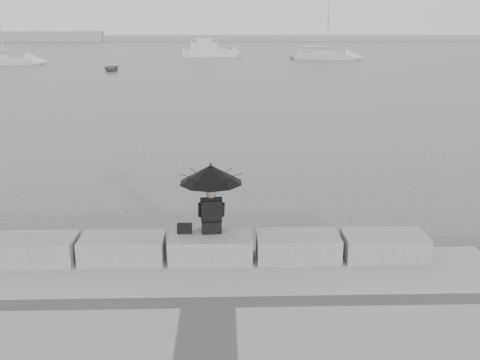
{
  "coord_description": "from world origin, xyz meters",
  "views": [
    {
      "loc": [
        0.29,
        -10.04,
        4.93
      ],
      "look_at": [
        0.67,
        3.0,
        1.11
      ],
      "focal_mm": 40.0,
      "sensor_mm": 36.0,
      "label": 1
    }
  ],
  "objects_px": {
    "seated_person": "(211,182)",
    "sailboat_right": "(324,56)",
    "motor_cruiser": "(209,51)",
    "dinghy": "(111,68)",
    "sailboat_left": "(0,60)"
  },
  "relations": [
    {
      "from": "seated_person",
      "to": "dinghy",
      "type": "distance_m",
      "value": 51.13
    },
    {
      "from": "sailboat_right",
      "to": "dinghy",
      "type": "height_order",
      "value": "sailboat_right"
    },
    {
      "from": "sailboat_left",
      "to": "dinghy",
      "type": "xyz_separation_m",
      "value": [
        15.74,
        -9.67,
        -0.22
      ]
    },
    {
      "from": "sailboat_left",
      "to": "sailboat_right",
      "type": "height_order",
      "value": "same"
    },
    {
      "from": "seated_person",
      "to": "sailboat_right",
      "type": "distance_m",
      "value": 69.9
    },
    {
      "from": "dinghy",
      "to": "sailboat_right",
      "type": "bearing_deg",
      "value": 31.4
    },
    {
      "from": "seated_person",
      "to": "sailboat_right",
      "type": "relative_size",
      "value": 0.11
    },
    {
      "from": "seated_person",
      "to": "sailboat_left",
      "type": "distance_m",
      "value": 65.52
    },
    {
      "from": "seated_person",
      "to": "motor_cruiser",
      "type": "height_order",
      "value": "motor_cruiser"
    },
    {
      "from": "sailboat_right",
      "to": "dinghy",
      "type": "relative_size",
      "value": 3.75
    },
    {
      "from": "dinghy",
      "to": "seated_person",
      "type": "bearing_deg",
      "value": -80.1
    },
    {
      "from": "sailboat_right",
      "to": "motor_cruiser",
      "type": "relative_size",
      "value": 1.47
    },
    {
      "from": "sailboat_left",
      "to": "motor_cruiser",
      "type": "relative_size",
      "value": 1.47
    },
    {
      "from": "dinghy",
      "to": "motor_cruiser",
      "type": "bearing_deg",
      "value": 64.88
    },
    {
      "from": "seated_person",
      "to": "motor_cruiser",
      "type": "distance_m",
      "value": 75.09
    }
  ]
}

